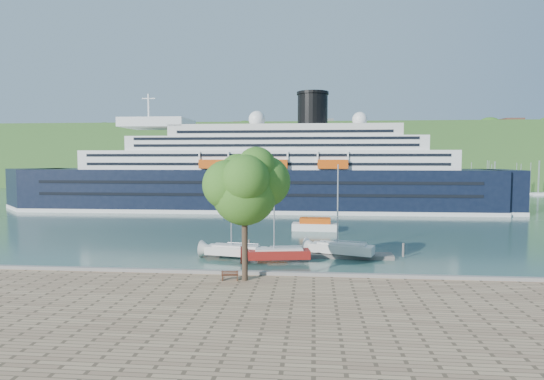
{
  "coord_description": "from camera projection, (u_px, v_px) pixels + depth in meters",
  "views": [
    {
      "loc": [
        6.07,
        -38.87,
        11.12
      ],
      "look_at": [
        -0.29,
        30.0,
        6.28
      ],
      "focal_mm": 30.0,
      "sensor_mm": 36.0,
      "label": 1
    }
  ],
  "objects": [
    {
      "name": "ground",
      "position": [
        244.0,
        285.0,
        39.94
      ],
      "size": [
        400.0,
        400.0,
        0.0
      ],
      "primitive_type": "plane",
      "color": "#2A4C43",
      "rests_on": "ground"
    },
    {
      "name": "far_hillside",
      "position": [
        299.0,
        156.0,
        183.14
      ],
      "size": [
        400.0,
        50.0,
        24.0
      ],
      "primitive_type": "cube",
      "color": "#325C24",
      "rests_on": "ground"
    },
    {
      "name": "quay_coping",
      "position": [
        244.0,
        273.0,
        39.67
      ],
      "size": [
        220.0,
        0.5,
        0.3
      ],
      "primitive_type": "cube",
      "color": "slate",
      "rests_on": "promenade"
    },
    {
      "name": "cruise_ship",
      "position": [
        257.0,
        152.0,
        96.64
      ],
      "size": [
        111.75,
        17.34,
        25.06
      ],
      "primitive_type": null,
      "rotation": [
        0.0,
        0.0,
        0.01
      ],
      "color": "black",
      "rests_on": "ground"
    },
    {
      "name": "park_bench",
      "position": [
        230.0,
        275.0,
        37.68
      ],
      "size": [
        1.53,
        0.83,
        0.93
      ],
      "primitive_type": null,
      "rotation": [
        0.0,
        0.0,
        0.17
      ],
      "color": "#4D2816",
      "rests_on": "promenade"
    },
    {
      "name": "promenade_tree",
      "position": [
        245.0,
        209.0,
        37.3
      ],
      "size": [
        7.19,
        7.19,
        11.91
      ],
      "primitive_type": null,
      "color": "#265616",
      "rests_on": "promenade"
    },
    {
      "name": "floating_pontoon",
      "position": [
        305.0,
        254.0,
        51.67
      ],
      "size": [
        19.57,
        2.98,
        0.43
      ],
      "primitive_type": null,
      "rotation": [
        0.0,
        0.0,
        -0.03
      ],
      "color": "slate",
      "rests_on": "ground"
    },
    {
      "name": "sailboat_white_near",
      "position": [
        236.0,
        216.0,
        49.64
      ],
      "size": [
        7.63,
        3.38,
        9.53
      ],
      "primitive_type": null,
      "rotation": [
        0.0,
        0.0,
        -0.19
      ],
      "color": "silver",
      "rests_on": "ground"
    },
    {
      "name": "sailboat_red",
      "position": [
        279.0,
        219.0,
        47.93
      ],
      "size": [
        7.47,
        3.17,
        9.36
      ],
      "primitive_type": null,
      "rotation": [
        0.0,
        0.0,
        0.16
      ],
      "color": "maroon",
      "rests_on": "ground"
    },
    {
      "name": "sailboat_white_far",
      "position": [
        342.0,
        213.0,
        50.47
      ],
      "size": [
        8.0,
        4.53,
        9.98
      ],
      "primitive_type": null,
      "rotation": [
        0.0,
        0.0,
        -0.33
      ],
      "color": "silver",
      "rests_on": "ground"
    },
    {
      "name": "tender_launch",
      "position": [
        315.0,
        224.0,
        69.95
      ],
      "size": [
        7.24,
        2.79,
        1.97
      ],
      "primitive_type": null,
      "rotation": [
        0.0,
        0.0,
        -0.05
      ],
      "color": "#C8470B",
      "rests_on": "ground"
    }
  ]
}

